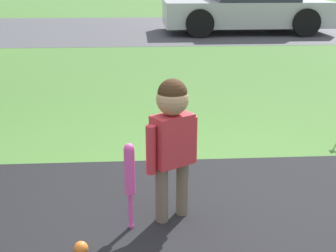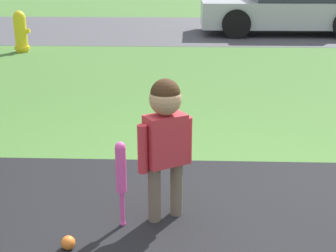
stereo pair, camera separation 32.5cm
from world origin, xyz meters
name	(u,v)px [view 1 (the left image)]	position (x,y,z in m)	size (l,w,h in m)	color
ground_plane	(209,220)	(0.00, 0.00, 0.00)	(60.00, 60.00, 0.00)	#477533
street_strip	(153,29)	(0.00, 9.98, 0.00)	(40.00, 6.00, 0.01)	#4C4C51
child	(172,131)	(-0.24, 0.05, 0.60)	(0.33, 0.25, 0.92)	#6B5B4C
baseball_bat	(130,175)	(-0.50, -0.06, 0.36)	(0.06, 0.06, 0.56)	#E54CA5
sports_ball	(81,248)	(-0.78, -0.33, 0.04)	(0.08, 0.08, 0.08)	orange
parked_car	(247,8)	(2.30, 9.15, 0.59)	(4.02, 2.05, 1.22)	#B7B7BC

